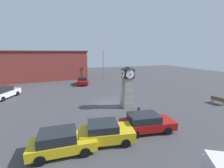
% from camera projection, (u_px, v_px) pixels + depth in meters
% --- Properties ---
extents(ground_plane, '(89.97, 89.97, 0.00)m').
position_uv_depth(ground_plane, '(111.00, 103.00, 19.16)').
color(ground_plane, '#424247').
extents(clock_tower, '(1.57, 1.58, 4.82)m').
position_uv_depth(clock_tower, '(127.00, 87.00, 17.45)').
color(clock_tower, gray).
rests_on(clock_tower, ground_plane).
extents(bollard_near_tower, '(0.29, 0.29, 1.05)m').
position_uv_depth(bollard_near_tower, '(154.00, 115.00, 14.15)').
color(bollard_near_tower, maroon).
rests_on(bollard_near_tower, ground_plane).
extents(bollard_mid_row, '(0.26, 0.26, 1.06)m').
position_uv_depth(bollard_mid_row, '(139.00, 112.00, 14.95)').
color(bollard_mid_row, '#333338').
rests_on(bollard_mid_row, ground_plane).
extents(car_navy_sedan, '(4.23, 2.13, 1.52)m').
position_uv_depth(car_navy_sedan, '(62.00, 141.00, 9.61)').
color(car_navy_sedan, gold).
rests_on(car_navy_sedan, ground_plane).
extents(car_near_tower, '(4.06, 2.46, 1.51)m').
position_uv_depth(car_near_tower, '(106.00, 132.00, 10.75)').
color(car_near_tower, gold).
rests_on(car_near_tower, ground_plane).
extents(car_by_building, '(4.57, 2.43, 1.48)m').
position_uv_depth(car_by_building, '(146.00, 122.00, 12.26)').
color(car_by_building, '#A51111').
rests_on(car_by_building, ground_plane).
extents(car_far_lot, '(2.76, 4.26, 1.44)m').
position_uv_depth(car_far_lot, '(83.00, 81.00, 30.12)').
color(car_far_lot, '#A51111').
rests_on(car_far_lot, ground_plane).
extents(car_silver_hatch, '(3.51, 4.81, 1.62)m').
position_uv_depth(car_silver_hatch, '(4.00, 93.00, 21.05)').
color(car_silver_hatch, silver).
rests_on(car_silver_hatch, ground_plane).
extents(bench, '(0.79, 1.67, 0.90)m').
position_uv_depth(bench, '(218.00, 100.00, 18.80)').
color(bench, brown).
rests_on(bench, ground_plane).
extents(street_lamp_near_road, '(0.50, 0.24, 7.20)m').
position_uv_depth(street_lamp_near_road, '(103.00, 62.00, 35.34)').
color(street_lamp_near_road, slate).
rests_on(street_lamp_near_road, ground_plane).
extents(warehouse_blue_far, '(19.51, 12.71, 6.71)m').
position_uv_depth(warehouse_blue_far, '(46.00, 65.00, 36.95)').
color(warehouse_blue_far, maroon).
rests_on(warehouse_blue_far, ground_plane).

